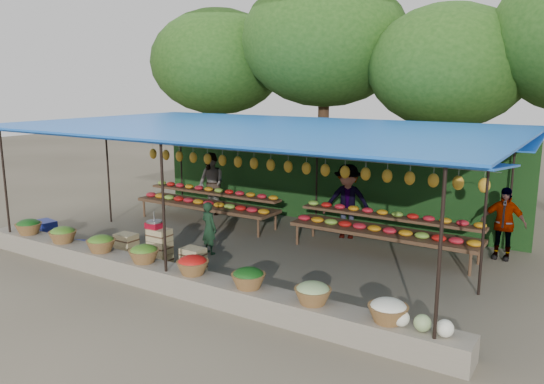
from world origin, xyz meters
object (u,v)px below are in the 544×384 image
Objects in this scene: crate_counter at (159,250)px; vendor_seated at (209,228)px; blue_crate_back at (45,227)px; weighing_scale at (154,224)px; blue_crate_front at (73,248)px.

vendor_seated is (0.42, 1.13, 0.28)m from crate_counter.
vendor_seated is at bearing 22.24° from blue_crate_back.
blue_crate_front is at bearing -163.41° from weighing_scale.
vendor_seated reaches higher than blue_crate_front.
vendor_seated reaches higher than weighing_scale.
blue_crate_back reaches higher than blue_crate_front.
vendor_seated is 2.24× the size of blue_crate_front.
crate_counter is 2.11m from blue_crate_front.
weighing_scale is 4.03m from blue_crate_back.
weighing_scale is at bearing 77.68° from vendor_seated.
crate_counter is at bearing -8.93° from blue_crate_front.
vendor_seated is 3.01m from blue_crate_front.
vendor_seated is at bearing 65.19° from weighing_scale.
blue_crate_back is at bearing 177.89° from weighing_scale.
blue_crate_front is 2.17m from blue_crate_back.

